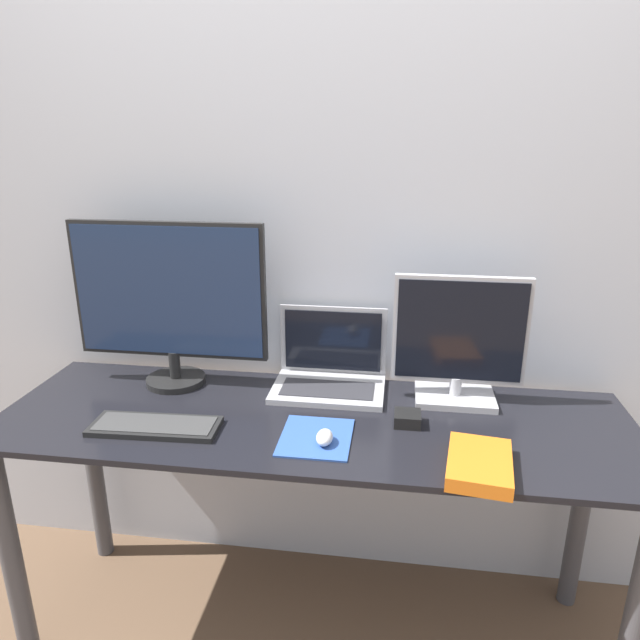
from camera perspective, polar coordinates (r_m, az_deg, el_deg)
name	(u,v)px	position (r m, az deg, el deg)	size (l,w,h in m)	color
wall_back	(329,232)	(1.85, 0.92, 8.84)	(7.00, 0.05, 2.50)	silver
desk	(313,462)	(1.74, -0.74, -13.98)	(1.83, 0.59, 0.77)	black
monitor_left	(169,299)	(1.85, -14.84, 2.01)	(0.62, 0.19, 0.53)	black
monitor_right	(459,343)	(1.75, 13.72, -2.20)	(0.39, 0.17, 0.39)	#B2B2B7
laptop	(330,368)	(1.84, 1.03, -4.87)	(0.35, 0.24, 0.25)	#ADADB2
keyboard	(155,426)	(1.67, -16.15, -10.16)	(0.36, 0.15, 0.02)	black
mousepad	(316,437)	(1.57, -0.40, -11.64)	(0.19, 0.22, 0.00)	#2D519E
mouse	(325,437)	(1.53, 0.46, -11.66)	(0.04, 0.07, 0.04)	silver
book	(479,464)	(1.48, 15.65, -13.73)	(0.18, 0.24, 0.04)	orange
power_brick	(407,419)	(1.64, 8.74, -9.72)	(0.07, 0.07, 0.04)	black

